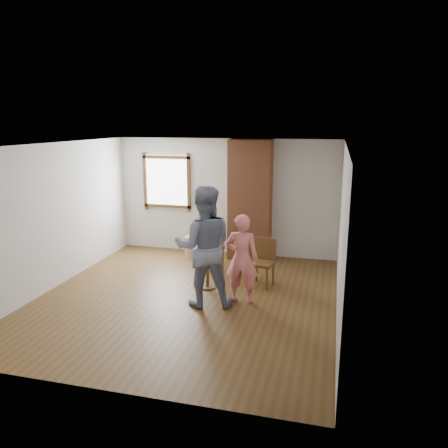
{
  "coord_description": "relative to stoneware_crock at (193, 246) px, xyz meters",
  "views": [
    {
      "loc": [
        2.36,
        -6.64,
        2.97
      ],
      "look_at": [
        0.45,
        0.8,
        1.15
      ],
      "focal_mm": 35.0,
      "sensor_mm": 36.0,
      "label": 1
    }
  ],
  "objects": [
    {
      "name": "room_shell",
      "position": [
        0.59,
        -1.67,
        1.58
      ],
      "size": [
        5.04,
        5.52,
        2.62
      ],
      "color": "silver",
      "rests_on": "ground"
    },
    {
      "name": "man",
      "position": [
        1.02,
        -2.46,
        0.76
      ],
      "size": [
        1.14,
        0.99,
        1.99
      ],
      "primitive_type": "imported",
      "rotation": [
        0.0,
        0.0,
        3.42
      ],
      "color": "#161F3E",
      "rests_on": "ground"
    },
    {
      "name": "brick_chimney",
      "position": [
        1.24,
        0.23,
        1.07
      ],
      "size": [
        0.9,
        0.5,
        2.6
      ],
      "primitive_type": "cube",
      "color": "#A95E3C",
      "rests_on": "ground"
    },
    {
      "name": "dining_chair_right",
      "position": [
        1.81,
        -1.33,
        0.26
      ],
      "size": [
        0.48,
        0.48,
        0.88
      ],
      "rotation": [
        0.0,
        0.0,
        -0.2
      ],
      "color": "brown",
      "rests_on": "ground"
    },
    {
      "name": "dark_pot",
      "position": [
        0.35,
        0.13,
        -0.16
      ],
      "size": [
        0.15,
        0.15,
        0.15
      ],
      "primitive_type": "cylinder",
      "rotation": [
        0.0,
        0.0,
        -0.06
      ],
      "color": "black",
      "rests_on": "ground"
    },
    {
      "name": "stoneware_crock",
      "position": [
        0.0,
        0.0,
        0.0
      ],
      "size": [
        0.45,
        0.45,
        0.46
      ],
      "primitive_type": "cylinder",
      "rotation": [
        0.0,
        0.0,
        -0.28
      ],
      "color": "tan",
      "rests_on": "ground"
    },
    {
      "name": "person_pink",
      "position": [
        1.59,
        -2.2,
        0.53
      ],
      "size": [
        0.56,
        0.38,
        1.51
      ],
      "primitive_type": "imported",
      "rotation": [
        0.0,
        0.0,
        3.17
      ],
      "color": "#EA7A75",
      "rests_on": "ground"
    },
    {
      "name": "ground",
      "position": [
        0.64,
        -2.27,
        -0.23
      ],
      "size": [
        5.5,
        5.5,
        0.0
      ],
      "primitive_type": "plane",
      "color": "brown",
      "rests_on": "ground"
    },
    {
      "name": "side_table",
      "position": [
        0.86,
        -1.75,
        0.17
      ],
      "size": [
        0.4,
        0.4,
        0.6
      ],
      "color": "brown",
      "rests_on": "ground"
    },
    {
      "name": "cake_slice",
      "position": [
        0.87,
        -1.75,
        0.41
      ],
      "size": [
        0.08,
        0.07,
        0.06
      ],
      "primitive_type": "cube",
      "color": "silver",
      "rests_on": "cake_plate"
    },
    {
      "name": "cake_plate",
      "position": [
        0.86,
        -1.75,
        0.37
      ],
      "size": [
        0.18,
        0.18,
        0.01
      ],
      "primitive_type": "cylinder",
      "color": "white",
      "rests_on": "side_table"
    },
    {
      "name": "dining_chair_left",
      "position": [
        0.64,
        -0.64,
        0.35
      ],
      "size": [
        0.61,
        0.61,
        1.03
      ],
      "rotation": [
        0.0,
        0.0,
        0.31
      ],
      "color": "brown",
      "rests_on": "ground"
    }
  ]
}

